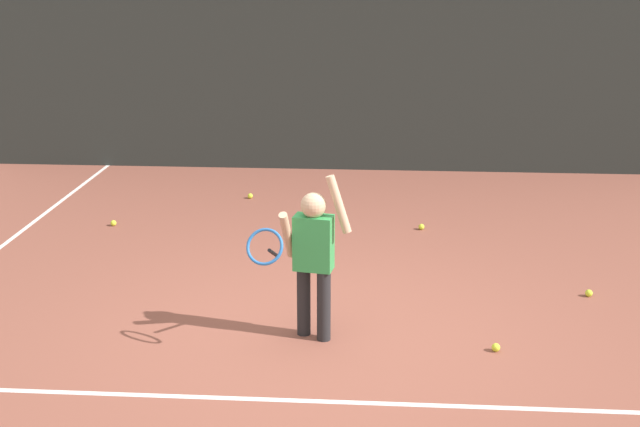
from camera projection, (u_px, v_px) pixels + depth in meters
name	position (u px, v px, depth m)	size (l,w,h in m)	color
ground_plane	(316.00, 335.00, 6.65)	(20.00, 20.00, 0.00)	brown
court_line_baseline	(305.00, 401.00, 5.66)	(9.00, 0.05, 0.00)	white
back_fence_windscreen	(345.00, 36.00, 11.37)	(10.29, 0.08, 3.79)	#282D2B
fence_post_1	(227.00, 29.00, 11.52)	(0.09, 0.09, 3.94)	slate
fence_post_2	(466.00, 31.00, 11.30)	(0.09, 0.09, 3.94)	slate
tennis_player	(312.00, 252.00, 6.40)	(0.79, 0.57, 1.35)	#232326
tennis_ball_0	(113.00, 223.00, 9.37)	(0.07, 0.07, 0.07)	#CCE033
tennis_ball_1	(421.00, 227.00, 9.24)	(0.07, 0.07, 0.07)	#CCE033
tennis_ball_3	(496.00, 347.00, 6.37)	(0.07, 0.07, 0.07)	#CCE033
tennis_ball_4	(589.00, 293.00, 7.41)	(0.07, 0.07, 0.07)	#CCE033
tennis_ball_5	(250.00, 196.00, 10.45)	(0.07, 0.07, 0.07)	#CCE033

